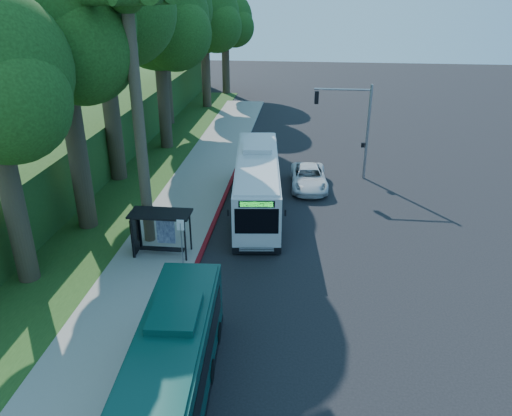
# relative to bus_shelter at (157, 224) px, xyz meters

# --- Properties ---
(ground) EXTENTS (140.00, 140.00, 0.00)m
(ground) POSITION_rel_bus_shelter_xyz_m (7.26, 2.86, -1.81)
(ground) COLOR black
(ground) RESTS_ON ground
(sidewalk) EXTENTS (4.50, 70.00, 0.12)m
(sidewalk) POSITION_rel_bus_shelter_xyz_m (-0.04, 2.86, -1.75)
(sidewalk) COLOR gray
(sidewalk) RESTS_ON ground
(red_curb) EXTENTS (0.25, 30.00, 0.13)m
(red_curb) POSITION_rel_bus_shelter_xyz_m (2.26, -1.14, -1.74)
(red_curb) COLOR maroon
(red_curb) RESTS_ON ground
(grass_verge) EXTENTS (8.00, 70.00, 0.06)m
(grass_verge) POSITION_rel_bus_shelter_xyz_m (-5.74, 7.86, -1.78)
(grass_verge) COLOR #234719
(grass_verge) RESTS_ON ground
(bus_shelter) EXTENTS (3.20, 1.51, 2.55)m
(bus_shelter) POSITION_rel_bus_shelter_xyz_m (0.00, 0.00, 0.00)
(bus_shelter) COLOR black
(bus_shelter) RESTS_ON ground
(stop_sign_pole) EXTENTS (0.35, 0.06, 3.17)m
(stop_sign_pole) POSITION_rel_bus_shelter_xyz_m (1.86, -2.14, 0.28)
(stop_sign_pole) COLOR gray
(stop_sign_pole) RESTS_ON ground
(traffic_signal_pole) EXTENTS (4.10, 0.30, 7.00)m
(traffic_signal_pole) POSITION_rel_bus_shelter_xyz_m (11.04, 12.86, 2.62)
(traffic_signal_pole) COLOR gray
(traffic_signal_pole) RESTS_ON ground
(palm_tree) EXTENTS (4.20, 4.20, 14.40)m
(palm_tree) POSITION_rel_bus_shelter_xyz_m (-0.94, 1.36, 10.57)
(palm_tree) COLOR #4C3F2D
(palm_tree) RESTS_ON ground
(hillside_backdrop) EXTENTS (24.00, 60.00, 8.80)m
(hillside_backdrop) POSITION_rel_bus_shelter_xyz_m (-19.04, 17.96, 0.63)
(hillside_backdrop) COLOR #234719
(hillside_backdrop) RESTS_ON ground
(tree_0) EXTENTS (8.40, 8.00, 15.70)m
(tree_0) POSITION_rel_bus_shelter_xyz_m (-5.14, 2.84, 9.40)
(tree_0) COLOR #382B1E
(tree_0) RESTS_ON ground
(tree_2) EXTENTS (8.82, 8.40, 15.12)m
(tree_2) POSITION_rel_bus_shelter_xyz_m (-4.64, 18.84, 8.67)
(tree_2) COLOR #382B1E
(tree_2) RESTS_ON ground
(tree_3) EXTENTS (10.08, 9.60, 17.28)m
(tree_3) POSITION_rel_bus_shelter_xyz_m (-6.62, 26.84, 10.17)
(tree_3) COLOR #382B1E
(tree_3) RESTS_ON ground
(tree_4) EXTENTS (8.40, 8.00, 14.14)m
(tree_4) POSITION_rel_bus_shelter_xyz_m (-4.14, 34.84, 7.92)
(tree_4) COLOR #382B1E
(tree_4) RESTS_ON ground
(tree_5) EXTENTS (7.35, 7.00, 12.86)m
(tree_5) POSITION_rel_bus_shelter_xyz_m (-3.16, 42.84, 7.16)
(tree_5) COLOR #382B1E
(tree_5) RESTS_ON ground
(white_bus) EXTENTS (3.88, 12.68, 3.72)m
(white_bus) POSITION_rel_bus_shelter_xyz_m (4.64, 6.65, 0.01)
(white_bus) COLOR silver
(white_bus) RESTS_ON ground
(teal_bus) EXTENTS (3.00, 11.20, 3.30)m
(teal_bus) POSITION_rel_bus_shelter_xyz_m (3.56, -11.03, -0.19)
(teal_bus) COLOR #0A3931
(teal_bus) RESTS_ON ground
(pickup) EXTENTS (2.83, 5.52, 1.49)m
(pickup) POSITION_rel_bus_shelter_xyz_m (7.95, 10.55, -1.06)
(pickup) COLOR silver
(pickup) RESTS_ON ground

